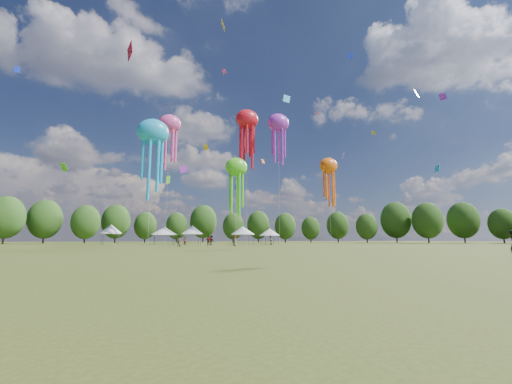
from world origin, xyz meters
name	(u,v)px	position (x,y,z in m)	size (l,w,h in m)	color
ground	(393,259)	(0.00, 0.00, 0.00)	(300.00, 300.00, 0.00)	#384416
spectator_near	(179,241)	(-9.22, 36.90, 0.85)	(0.82, 0.64, 1.69)	gray
spectators_far	(229,240)	(1.21, 45.98, 0.92)	(17.92, 13.11, 1.93)	gray
festival_tents	(195,231)	(-4.25, 55.15, 3.03)	(37.97, 10.98, 4.22)	#47474C
show_kites	(232,140)	(0.52, 41.65, 19.91)	(33.94, 22.15, 29.08)	#1BA5ED
small_kites	(237,100)	(1.93, 43.74, 29.30)	(71.07, 61.31, 46.11)	#1BA5ED
treeline	(192,217)	(-3.87, 62.51, 6.54)	(201.57, 95.24, 13.43)	#38281C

